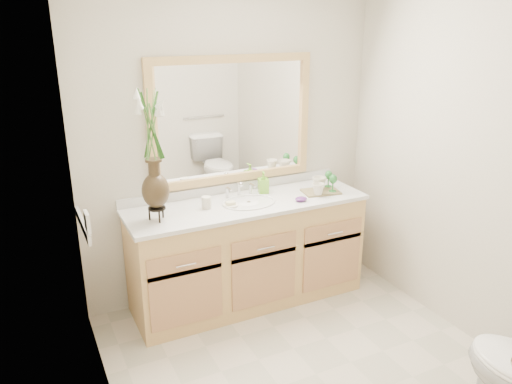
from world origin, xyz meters
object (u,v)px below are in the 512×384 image
tumbler (206,202)px  tray (321,192)px  soap_bottle (263,183)px  flower_vase (152,133)px

tumbler → tray: size_ratio=0.31×
tumbler → tray: bearing=-4.3°
tumbler → soap_bottle: soap_bottle is taller
flower_vase → soap_bottle: (0.91, 0.19, -0.53)m
tumbler → soap_bottle: 0.54m
soap_bottle → tray: 0.46m
tray → flower_vase: bearing=-170.3°
flower_vase → soap_bottle: 1.07m
flower_vase → soap_bottle: flower_vase is taller
flower_vase → tumbler: (0.38, 0.06, -0.56)m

